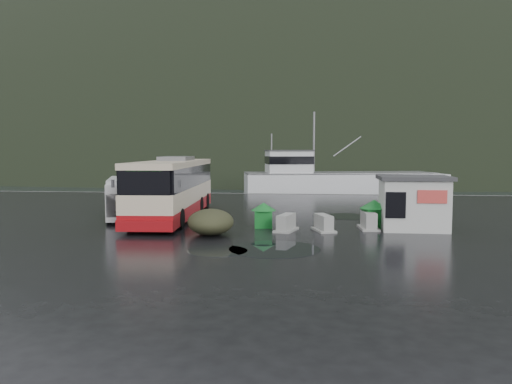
# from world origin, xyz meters

# --- Properties ---
(ground) EXTENTS (160.00, 160.00, 0.00)m
(ground) POSITION_xyz_m (0.00, 0.00, 0.00)
(ground) COLOR black
(ground) RESTS_ON ground
(harbor_water) EXTENTS (300.00, 180.00, 0.02)m
(harbor_water) POSITION_xyz_m (0.00, 110.00, 0.00)
(harbor_water) COLOR black
(harbor_water) RESTS_ON ground
(quay_edge) EXTENTS (160.00, 0.60, 1.50)m
(quay_edge) POSITION_xyz_m (0.00, 20.00, 0.00)
(quay_edge) COLOR #999993
(quay_edge) RESTS_ON ground
(headland) EXTENTS (780.00, 540.00, 570.00)m
(headland) POSITION_xyz_m (10.00, 250.00, 0.00)
(headland) COLOR black
(headland) RESTS_ON ground
(coach_bus) EXTENTS (3.94, 13.13, 3.67)m
(coach_bus) POSITION_xyz_m (-4.08, 2.96, 0.00)
(coach_bus) COLOR beige
(coach_bus) RESTS_ON ground
(white_van) EXTENTS (3.75, 6.13, 2.42)m
(white_van) POSITION_xyz_m (-6.79, 2.29, 0.00)
(white_van) COLOR silver
(white_van) RESTS_ON ground
(waste_bin_left) EXTENTS (1.01, 1.01, 1.31)m
(waste_bin_left) POSITION_xyz_m (1.60, -0.24, 0.00)
(waste_bin_left) COLOR #147225
(waste_bin_left) RESTS_ON ground
(waste_bin_right) EXTENTS (1.28, 1.28, 1.48)m
(waste_bin_right) POSITION_xyz_m (7.32, 0.19, 0.00)
(waste_bin_right) COLOR #147225
(waste_bin_right) RESTS_ON ground
(dome_tent) EXTENTS (2.73, 3.45, 1.22)m
(dome_tent) POSITION_xyz_m (-0.73, -2.66, 0.00)
(dome_tent) COLOR #353620
(dome_tent) RESTS_ON ground
(ticket_kiosk) EXTENTS (3.55, 2.71, 2.74)m
(ticket_kiosk) POSITION_xyz_m (9.21, -0.25, 0.00)
(ticket_kiosk) COLOR silver
(ticket_kiosk) RESTS_ON ground
(jersey_barrier_a) EXTENTS (1.27, 1.86, 0.84)m
(jersey_barrier_a) POSITION_xyz_m (2.83, -1.28, 0.00)
(jersey_barrier_a) COLOR #999993
(jersey_barrier_a) RESTS_ON ground
(jersey_barrier_b) EXTENTS (1.28, 1.82, 0.82)m
(jersey_barrier_b) POSITION_xyz_m (4.69, -1.10, 0.00)
(jersey_barrier_b) COLOR #999993
(jersey_barrier_b) RESTS_ON ground
(jersey_barrier_c) EXTENTS (1.02, 1.85, 0.89)m
(jersey_barrier_c) POSITION_xyz_m (7.00, -0.24, 0.00)
(jersey_barrier_c) COLOR #999993
(jersey_barrier_c) RESTS_ON ground
(fishing_trawler) EXTENTS (23.63, 9.64, 9.23)m
(fishing_trawler) POSITION_xyz_m (7.12, 26.85, 0.00)
(fishing_trawler) COLOR silver
(fishing_trawler) RESTS_ON ground
(puddles) EXTENTS (8.98, 13.95, 0.01)m
(puddles) POSITION_xyz_m (3.42, -2.45, 0.01)
(puddles) COLOR black
(puddles) RESTS_ON ground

